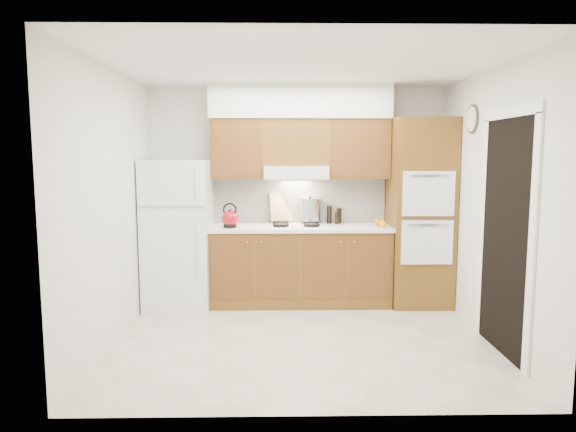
% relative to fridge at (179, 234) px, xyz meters
% --- Properties ---
extents(floor, '(3.60, 3.60, 0.00)m').
position_rel_fridge_xyz_m(floor, '(1.41, -1.14, -0.86)').
color(floor, '#BAB3A3').
rests_on(floor, ground).
extents(ceiling, '(3.60, 3.60, 0.00)m').
position_rel_fridge_xyz_m(ceiling, '(1.41, -1.14, 1.74)').
color(ceiling, white).
rests_on(ceiling, wall_back).
extents(wall_back, '(3.60, 0.02, 2.60)m').
position_rel_fridge_xyz_m(wall_back, '(1.41, 0.36, 0.44)').
color(wall_back, silver).
rests_on(wall_back, floor).
extents(wall_left, '(0.02, 3.00, 2.60)m').
position_rel_fridge_xyz_m(wall_left, '(-0.40, -1.14, 0.44)').
color(wall_left, silver).
rests_on(wall_left, floor).
extents(wall_right, '(0.02, 3.00, 2.60)m').
position_rel_fridge_xyz_m(wall_right, '(3.21, -1.14, 0.44)').
color(wall_right, silver).
rests_on(wall_right, floor).
extents(fridge, '(0.75, 0.72, 1.72)m').
position_rel_fridge_xyz_m(fridge, '(0.00, 0.00, 0.00)').
color(fridge, white).
rests_on(fridge, floor).
extents(base_cabinets, '(2.11, 0.60, 0.90)m').
position_rel_fridge_xyz_m(base_cabinets, '(1.43, 0.06, -0.41)').
color(base_cabinets, brown).
rests_on(base_cabinets, floor).
extents(countertop, '(2.13, 0.62, 0.04)m').
position_rel_fridge_xyz_m(countertop, '(1.43, 0.05, 0.06)').
color(countertop, white).
rests_on(countertop, base_cabinets).
extents(backsplash, '(2.11, 0.03, 0.56)m').
position_rel_fridge_xyz_m(backsplash, '(1.43, 0.34, 0.36)').
color(backsplash, white).
rests_on(backsplash, countertop).
extents(oven_cabinet, '(0.70, 0.65, 2.20)m').
position_rel_fridge_xyz_m(oven_cabinet, '(2.85, 0.03, 0.24)').
color(oven_cabinet, brown).
rests_on(oven_cabinet, floor).
extents(upper_cab_left, '(0.63, 0.33, 0.70)m').
position_rel_fridge_xyz_m(upper_cab_left, '(0.69, 0.19, 0.99)').
color(upper_cab_left, brown).
rests_on(upper_cab_left, wall_back).
extents(upper_cab_right, '(0.73, 0.33, 0.70)m').
position_rel_fridge_xyz_m(upper_cab_right, '(2.12, 0.19, 0.99)').
color(upper_cab_right, brown).
rests_on(upper_cab_right, wall_back).
extents(range_hood, '(0.75, 0.45, 0.15)m').
position_rel_fridge_xyz_m(range_hood, '(1.38, 0.13, 0.71)').
color(range_hood, silver).
rests_on(range_hood, wall_back).
extents(upper_cab_over_hood, '(0.75, 0.33, 0.55)m').
position_rel_fridge_xyz_m(upper_cab_over_hood, '(1.38, 0.19, 1.06)').
color(upper_cab_over_hood, brown).
rests_on(upper_cab_over_hood, range_hood).
extents(soffit, '(2.13, 0.36, 0.40)m').
position_rel_fridge_xyz_m(soffit, '(1.43, 0.18, 1.54)').
color(soffit, silver).
rests_on(soffit, wall_back).
extents(cooktop, '(0.74, 0.50, 0.01)m').
position_rel_fridge_xyz_m(cooktop, '(1.38, 0.07, 0.09)').
color(cooktop, white).
rests_on(cooktop, countertop).
extents(doorway, '(0.02, 0.90, 2.10)m').
position_rel_fridge_xyz_m(doorway, '(3.19, -1.49, 0.19)').
color(doorway, black).
rests_on(doorway, floor).
extents(wall_clock, '(0.02, 0.30, 0.30)m').
position_rel_fridge_xyz_m(wall_clock, '(3.19, -0.59, 1.29)').
color(wall_clock, '#3F3833').
rests_on(wall_clock, wall_right).
extents(kettle, '(0.24, 0.24, 0.19)m').
position_rel_fridge_xyz_m(kettle, '(0.61, -0.07, 0.18)').
color(kettle, maroon).
rests_on(kettle, countertop).
extents(cutting_board, '(0.28, 0.18, 0.35)m').
position_rel_fridge_xyz_m(cutting_board, '(1.20, 0.31, 0.28)').
color(cutting_board, tan).
rests_on(cutting_board, countertop).
extents(stock_pot, '(0.30, 0.30, 0.27)m').
position_rel_fridge_xyz_m(stock_pot, '(1.56, 0.26, 0.25)').
color(stock_pot, '#B2B2B6').
rests_on(stock_pot, cooktop).
extents(condiment_a, '(0.07, 0.07, 0.22)m').
position_rel_fridge_xyz_m(condiment_a, '(1.80, 0.29, 0.19)').
color(condiment_a, black).
rests_on(condiment_a, countertop).
extents(condiment_b, '(0.07, 0.07, 0.19)m').
position_rel_fridge_xyz_m(condiment_b, '(1.92, 0.31, 0.17)').
color(condiment_b, black).
rests_on(condiment_b, countertop).
extents(condiment_c, '(0.06, 0.06, 0.14)m').
position_rel_fridge_xyz_m(condiment_c, '(1.88, 0.23, 0.15)').
color(condiment_c, black).
rests_on(condiment_c, countertop).
extents(orange_near, '(0.09, 0.09, 0.08)m').
position_rel_fridge_xyz_m(orange_near, '(2.39, -0.09, 0.12)').
color(orange_near, orange).
rests_on(orange_near, countertop).
extents(orange_far, '(0.10, 0.10, 0.09)m').
position_rel_fridge_xyz_m(orange_far, '(2.35, 0.05, 0.12)').
color(orange_far, '#D7610B').
rests_on(orange_far, countertop).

